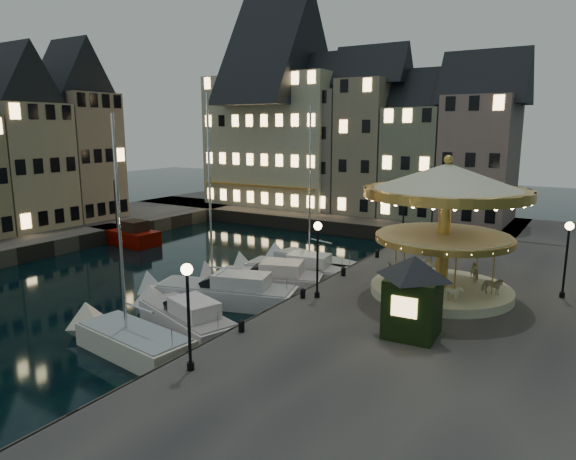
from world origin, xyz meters
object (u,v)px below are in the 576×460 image
Objects in this scene: streetlamp_d at (567,249)px; motorboat_f at (310,263)px; ticket_kiosk at (414,282)px; bollard_d at (377,253)px; red_fishing_boat at (125,236)px; bollard_c at (343,271)px; streetlamp_b at (318,249)px; bollard_a at (241,325)px; streetlamp_c at (404,214)px; carousel at (446,204)px; motorboat_e at (292,271)px; motorboat_d at (263,280)px; motorboat_b at (183,318)px; motorboat_c at (220,292)px; motorboat_a at (127,340)px; bollard_b at (303,293)px; streetlamp_a at (188,302)px.

streetlamp_d is 16.98m from motorboat_f.
motorboat_f is at bearing 135.85° from ticket_kiosk.
bollard_d is 23.57m from red_fishing_boat.
ticket_kiosk is (30.06, -9.95, 3.05)m from red_fishing_boat.
streetlamp_d is 12.40m from bollard_c.
motorboat_f reaches higher than streetlamp_b.
bollard_a is (-0.60, -6.00, -2.41)m from streetlamp_b.
carousel is (5.55, -9.44, 2.31)m from streetlamp_c.
red_fishing_boat is at bearing 174.61° from motorboat_e.
carousel is at bearing 5.95° from motorboat_d.
motorboat_f reaches higher than ticket_kiosk.
motorboat_e is 0.94× the size of carousel.
motorboat_c is (-1.02, 4.22, 0.04)m from motorboat_b.
motorboat_c is 1.53× the size of motorboat_e.
ticket_kiosk reaches higher than motorboat_e.
motorboat_e is at bearing -5.39° from red_fishing_boat.
motorboat_a is 2.94× the size of ticket_kiosk.
streetlamp_c reaches higher than bollard_d.
motorboat_e is 14.17m from ticket_kiosk.
streetlamp_b is at bearing 55.14° from motorboat_a.
motorboat_e is (-4.53, 11.82, -0.96)m from bollard_a.
bollard_a is 10.23m from motorboat_d.
motorboat_f is (-4.64, 4.09, -1.07)m from bollard_c.
red_fishing_boat is (-24.03, -5.90, -3.32)m from streetlamp_c.
streetlamp_b reaches higher than bollard_b.
motorboat_a reaches higher than motorboat_e.
motorboat_f is (-4.64, 14.59, -1.07)m from bollard_a.
bollard_d is at bearing 90.00° from bollard_c.
motorboat_b reaches higher than bollard_b.
motorboat_f reaches higher than motorboat_d.
carousel is (10.68, -1.76, 5.69)m from motorboat_e.
streetlamp_d is 7.32× the size of bollard_c.
streetlamp_b is at bearing 90.00° from streetlamp_a.
motorboat_a reaches higher than bollard_b.
motorboat_d is at bearing 118.98° from bollard_a.
streetlamp_a reaches higher than bollard_c.
red_fishing_boat is (-17.77, 8.26, 0.01)m from motorboat_c.
bollard_a is at bearing 98.53° from streetlamp_a.
bollard_a is 1.00× the size of bollard_d.
bollard_d is (-0.60, -3.50, -2.41)m from streetlamp_c.
red_fishing_boat is (-18.90, 1.78, 0.05)m from motorboat_e.
streetlamp_a is 1.00× the size of streetlamp_b.
motorboat_d is (0.72, 3.56, -0.04)m from motorboat_c.
motorboat_e is (-16.43, -1.18, -3.37)m from streetlamp_d.
motorboat_a is 1.64× the size of red_fishing_boat.
red_fishing_boat reaches higher than bollard_b.
bollard_d is (-0.60, 10.00, -2.41)m from streetlamp_b.
motorboat_c reaches higher than bollard_a.
motorboat_a reaches higher than bollard_a.
motorboat_f is (-4.64, 9.09, -1.07)m from bollard_b.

